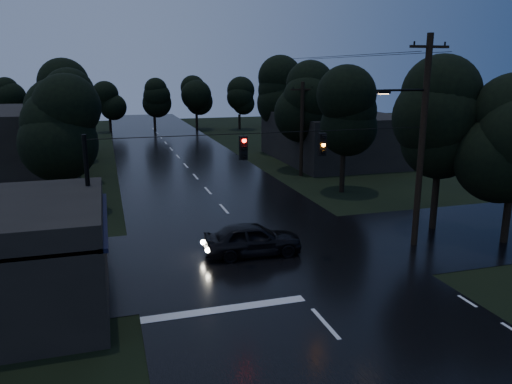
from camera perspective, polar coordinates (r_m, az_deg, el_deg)
main_road at (r=40.47m, az=-6.92°, el=1.72°), size 12.00×120.00×0.02m
cross_street at (r=23.60m, az=0.80°, el=-7.03°), size 60.00×9.00×0.02m
building_far_right at (r=48.14m, az=8.86°, el=6.23°), size 10.00×14.00×4.40m
building_far_left at (r=49.92m, az=-25.22°, el=5.70°), size 10.00×16.00×5.00m
utility_pole_main at (r=24.69m, az=18.29°, el=5.81°), size 3.50×0.30×10.00m
utility_pole_far at (r=40.20m, az=5.25°, el=7.28°), size 2.00×0.30×7.50m
anchor_pole_left at (r=20.75m, az=-18.45°, el=-1.99°), size 0.18×0.18×6.00m
span_signals at (r=21.52m, az=3.08°, el=5.36°), size 15.00×0.37×1.12m
tree_corner_near at (r=27.74m, az=20.48°, el=7.97°), size 4.48×4.48×9.44m
tree_left_a at (r=31.27m, az=-21.12°, el=7.10°), size 3.92×3.92×8.26m
tree_left_b at (r=39.23m, az=-21.27°, el=8.81°), size 4.20×4.20×8.85m
tree_left_c at (r=49.21m, az=-21.21°, el=10.08°), size 4.48×4.48×9.44m
tree_right_a at (r=34.88m, az=10.12°, el=9.02°), size 4.20×4.20×8.85m
tree_right_b at (r=42.35m, az=5.95°, el=10.47°), size 4.48×4.48×9.44m
tree_right_c at (r=51.89m, az=2.26°, el=11.54°), size 4.76×4.76×10.03m
car at (r=23.20m, az=-0.38°, el=-5.37°), size 4.62×2.05×1.55m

